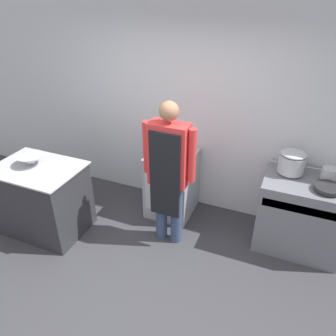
{
  "coord_description": "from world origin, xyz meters",
  "views": [
    {
      "loc": [
        1.27,
        -1.97,
        2.85
      ],
      "look_at": [
        0.02,
        1.01,
        0.99
      ],
      "focal_mm": 35.0,
      "sensor_mm": 36.0,
      "label": 1
    }
  ],
  "objects_px": {
    "stove": "(300,214)",
    "person_cook": "(169,168)",
    "mixing_bowl": "(31,160)",
    "stock_pot": "(292,162)",
    "sauce_pot": "(329,174)",
    "fridge_unit": "(172,183)",
    "saute_pan": "(328,188)"
  },
  "relations": [
    {
      "from": "stock_pot",
      "to": "saute_pan",
      "type": "relative_size",
      "value": 1.03
    },
    {
      "from": "mixing_bowl",
      "to": "saute_pan",
      "type": "relative_size",
      "value": 1.1
    },
    {
      "from": "person_cook",
      "to": "stock_pot",
      "type": "xyz_separation_m",
      "value": [
        1.26,
        0.62,
        0.04
      ]
    },
    {
      "from": "stove",
      "to": "saute_pan",
      "type": "xyz_separation_m",
      "value": [
        0.19,
        -0.12,
        0.49
      ]
    },
    {
      "from": "stove",
      "to": "person_cook",
      "type": "xyz_separation_m",
      "value": [
        -1.48,
        -0.5,
        0.57
      ]
    },
    {
      "from": "mixing_bowl",
      "to": "sauce_pot",
      "type": "xyz_separation_m",
      "value": [
        3.29,
        1.0,
        0.02
      ]
    },
    {
      "from": "fridge_unit",
      "to": "stock_pot",
      "type": "xyz_separation_m",
      "value": [
        1.45,
        0.07,
        0.61
      ]
    },
    {
      "from": "fridge_unit",
      "to": "stove",
      "type": "bearing_deg",
      "value": -1.7
    },
    {
      "from": "fridge_unit",
      "to": "sauce_pot",
      "type": "bearing_deg",
      "value": 2.11
    },
    {
      "from": "person_cook",
      "to": "mixing_bowl",
      "type": "bearing_deg",
      "value": -166.74
    },
    {
      "from": "saute_pan",
      "to": "sauce_pot",
      "type": "height_order",
      "value": "sauce_pot"
    },
    {
      "from": "stove",
      "to": "person_cook",
      "type": "relative_size",
      "value": 0.53
    },
    {
      "from": "stock_pot",
      "to": "mixing_bowl",
      "type": "bearing_deg",
      "value": -160.83
    },
    {
      "from": "saute_pan",
      "to": "mixing_bowl",
      "type": "bearing_deg",
      "value": -166.81
    },
    {
      "from": "stove",
      "to": "mixing_bowl",
      "type": "xyz_separation_m",
      "value": [
        -3.1,
        -0.89,
        0.52
      ]
    },
    {
      "from": "stove",
      "to": "sauce_pot",
      "type": "xyz_separation_m",
      "value": [
        0.19,
        0.12,
        0.54
      ]
    },
    {
      "from": "person_cook",
      "to": "stock_pot",
      "type": "bearing_deg",
      "value": 26.19
    },
    {
      "from": "fridge_unit",
      "to": "saute_pan",
      "type": "relative_size",
      "value": 3.12
    },
    {
      "from": "stock_pot",
      "to": "sauce_pot",
      "type": "xyz_separation_m",
      "value": [
        0.4,
        -0.0,
        -0.06
      ]
    },
    {
      "from": "stock_pot",
      "to": "person_cook",
      "type": "bearing_deg",
      "value": -153.81
    },
    {
      "from": "person_cook",
      "to": "stock_pot",
      "type": "relative_size",
      "value": 6.08
    },
    {
      "from": "stock_pot",
      "to": "sauce_pot",
      "type": "bearing_deg",
      "value": -0.0
    },
    {
      "from": "sauce_pot",
      "to": "person_cook",
      "type": "bearing_deg",
      "value": -159.54
    },
    {
      "from": "stove",
      "to": "fridge_unit",
      "type": "xyz_separation_m",
      "value": [
        -1.66,
        0.05,
        -0.01
      ]
    },
    {
      "from": "mixing_bowl",
      "to": "sauce_pot",
      "type": "bearing_deg",
      "value": 16.97
    },
    {
      "from": "mixing_bowl",
      "to": "person_cook",
      "type": "bearing_deg",
      "value": 13.26
    },
    {
      "from": "person_cook",
      "to": "saute_pan",
      "type": "distance_m",
      "value": 1.71
    },
    {
      "from": "fridge_unit",
      "to": "saute_pan",
      "type": "height_order",
      "value": "saute_pan"
    },
    {
      "from": "mixing_bowl",
      "to": "stock_pot",
      "type": "relative_size",
      "value": 1.07
    },
    {
      "from": "stock_pot",
      "to": "saute_pan",
      "type": "height_order",
      "value": "stock_pot"
    },
    {
      "from": "person_cook",
      "to": "fridge_unit",
      "type": "bearing_deg",
      "value": 108.4
    },
    {
      "from": "person_cook",
      "to": "sauce_pot",
      "type": "bearing_deg",
      "value": 20.46
    }
  ]
}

